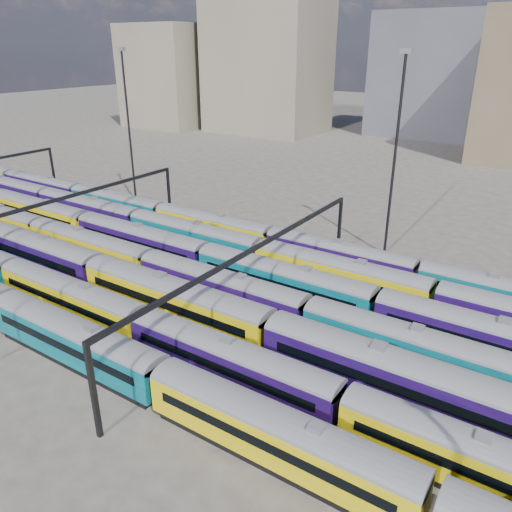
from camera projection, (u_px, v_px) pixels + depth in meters
The scene contains 12 objects.
ground at pixel (181, 294), 56.39m from camera, with size 500.00×500.00×0.00m, color #433C38.
rake_0 at pixel (7, 306), 48.41m from camera, with size 121.90×2.97×5.00m.
rake_1 at pixel (229, 358), 40.46m from camera, with size 139.85×2.92×4.91m.
rake_2 at pixel (35, 248), 61.15m from camera, with size 113.48×3.32×5.61m.
rake_3 at pixel (220, 285), 52.44m from camera, with size 144.90×3.03×5.10m.
rake_4 at pixel (141, 238), 64.80m from camera, with size 149.36×3.12×5.26m.
rake_5 at pixel (193, 234), 66.27m from camera, with size 104.84×3.07×5.17m.
rake_6 at pixel (161, 212), 75.60m from camera, with size 116.85×2.85×4.79m.
gantry_1 at pixel (60, 207), 63.92m from camera, with size 0.35×40.35×8.03m.
gantry_2 at pixel (254, 258), 48.64m from camera, with size 0.35×40.35×8.03m.
mast_1 at pixel (128, 123), 83.05m from camera, with size 1.40×0.50×25.60m.
mast_3 at pixel (396, 150), 61.65m from camera, with size 1.40×0.50×25.60m.
Camera 1 is at (34.88, -37.08, 26.07)m, focal length 35.00 mm.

